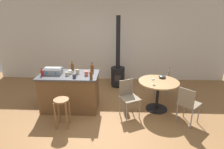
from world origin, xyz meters
TOP-DOWN VIEW (x-y plane):
  - ground_plane at (0.00, 0.00)m, footprint 8.80×8.80m
  - back_wall at (0.00, 2.77)m, footprint 8.00×0.10m
  - kitchen_island at (-0.90, 0.55)m, footprint 1.44×0.80m
  - wooden_stool at (-0.88, -0.24)m, footprint 0.32×0.32m
  - dining_table at (1.30, 0.59)m, footprint 0.98×0.98m
  - folding_chair_near at (1.60, 1.31)m, footprint 0.50×0.50m
  - folding_chair_far at (0.56, 0.30)m, footprint 0.54×0.54m
  - folding_chair_left at (1.83, -0.04)m, footprint 0.57×0.57m
  - wood_stove at (0.28, 2.06)m, footprint 0.44×0.45m
  - toolbox at (-1.29, 0.58)m, footprint 0.42×0.28m
  - bottle_0 at (-0.35, 0.76)m, footprint 0.08×0.08m
  - bottle_1 at (-0.87, 0.84)m, footprint 0.08×0.08m
  - bottle_2 at (-1.51, 0.42)m, footprint 0.06×0.06m
  - bottle_3 at (-0.30, 0.26)m, footprint 0.07×0.07m
  - cup_0 at (-0.45, 0.49)m, footprint 0.12×0.08m
  - cup_1 at (-0.70, 0.31)m, footprint 0.11×0.08m
  - cup_2 at (-0.87, 0.60)m, footprint 0.12×0.08m
  - cup_3 at (-0.69, 0.61)m, footprint 0.11×0.07m
  - cup_4 at (-0.91, 0.45)m, footprint 0.11×0.07m
  - wine_glass at (1.13, 0.41)m, footprint 0.07×0.07m
  - serving_bowl at (1.43, 0.83)m, footprint 0.18×0.18m

SIDE VIEW (x-z plane):
  - ground_plane at x=0.00m, z-range 0.00..0.00m
  - kitchen_island at x=-0.90m, z-range 0.00..0.93m
  - wooden_stool at x=-0.88m, z-range 0.14..0.79m
  - folding_chair_far at x=0.56m, z-range 0.08..0.95m
  - folding_chair_near at x=1.60m, z-range 0.08..0.96m
  - folding_chair_left at x=1.83m, z-range 0.08..0.96m
  - wood_stove at x=0.28m, z-range -0.59..1.65m
  - dining_table at x=1.30m, z-range 0.20..0.97m
  - serving_bowl at x=1.43m, z-range 0.77..0.84m
  - wine_glass at x=1.13m, z-range 0.80..0.94m
  - cup_2 at x=-0.87m, z-range 0.93..1.02m
  - cup_4 at x=-0.91m, z-range 0.93..1.02m
  - cup_1 at x=-0.70m, z-range 0.93..1.02m
  - cup_3 at x=-0.69m, z-range 0.93..1.03m
  - cup_0 at x=-0.45m, z-range 0.93..1.03m
  - toolbox at x=-1.29m, z-range 0.92..1.08m
  - bottle_2 at x=-1.51m, z-range 0.91..1.10m
  - bottle_3 at x=-0.30m, z-range 0.90..1.13m
  - bottle_1 at x=-0.87m, z-range 0.90..1.15m
  - bottle_0 at x=-0.35m, z-range 0.90..1.16m
  - back_wall at x=0.00m, z-range 0.00..2.70m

